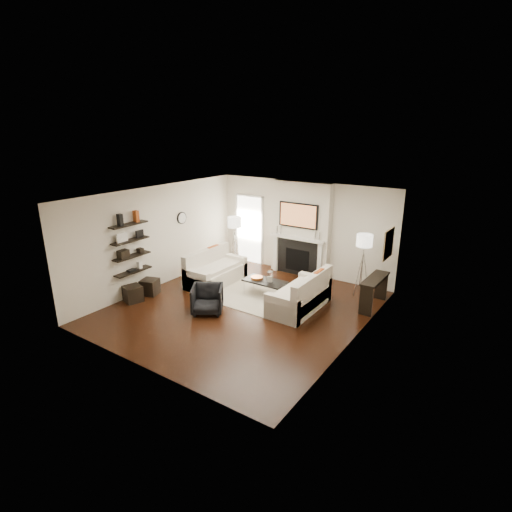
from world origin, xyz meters
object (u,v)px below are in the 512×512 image
Objects in this scene: coffee_table at (265,281)px; ottoman_near at (150,287)px; loveseat_left_base at (216,276)px; lamp_left_shade at (234,222)px; armchair at (207,298)px; lamp_right_shade at (365,240)px; loveseat_right_base at (299,300)px.

ottoman_near is at bearing -148.24° from coffee_table.
loveseat_left_base is 4.50× the size of lamp_left_shade.
coffee_table is at bearing 31.76° from ottoman_near.
ottoman_near is (-1.93, -0.03, -0.16)m from armchair.
lamp_left_shade is at bearing -177.06° from lamp_right_shade.
coffee_table is 2.75× the size of lamp_right_shade.
ottoman_near is at bearing -102.33° from lamp_left_shade.
loveseat_right_base is 2.53× the size of armchair.
armchair is 1.78× the size of lamp_right_shade.
lamp_right_shade is at bearing 33.90° from ottoman_near.
lamp_left_shade is 3.16m from ottoman_near.
ottoman_near is (-0.93, -1.55, -0.01)m from loveseat_left_base.
lamp_right_shade is 5.59m from ottoman_near.
loveseat_left_base is 1.61m from coffee_table.
loveseat_right_base is 1.64× the size of coffee_table.
loveseat_left_base is at bearing -76.24° from lamp_left_shade.
loveseat_left_base is 1.00× the size of loveseat_right_base.
lamp_left_shade reaches higher than ottoman_near.
ottoman_near is at bearing 146.68° from armchair.
coffee_table is (1.60, 0.01, 0.19)m from loveseat_left_base.
armchair is 4.12m from lamp_right_shade.
armchair is at bearing -111.27° from coffee_table.
lamp_right_shade is at bearing 2.94° from lamp_left_shade.
loveseat_right_base is 3.87m from ottoman_near.
lamp_left_shade is 3.91m from lamp_right_shade.
loveseat_right_base is at bearing -118.76° from lamp_right_shade.
loveseat_left_base is 4.07m from lamp_right_shade.
loveseat_right_base is 4.50× the size of lamp_left_shade.
lamp_right_shade is 1.00× the size of ottoman_near.
coffee_table is 2.69m from lamp_right_shade.
armchair is (-0.60, -1.54, -0.04)m from coffee_table.
armchair reaches higher than loveseat_left_base.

